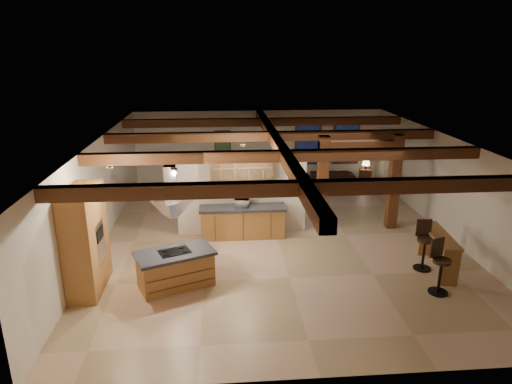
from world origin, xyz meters
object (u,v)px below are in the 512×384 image
kitchen_island (176,268)px  sofa (328,177)px  dining_table (263,201)px  bar_counter (439,246)px

kitchen_island → sofa: bearing=55.3°
kitchen_island → dining_table: 5.66m
kitchen_island → dining_table: kitchen_island is taller
dining_table → bar_counter: bar_counter is taller
dining_table → kitchen_island: bearing=-108.3°
kitchen_island → sofa: (5.45, 7.87, -0.14)m
bar_counter → dining_table: bearing=129.7°
kitchen_island → bar_counter: 6.47m
dining_table → sofa: bearing=52.4°
sofa → bar_counter: 7.62m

